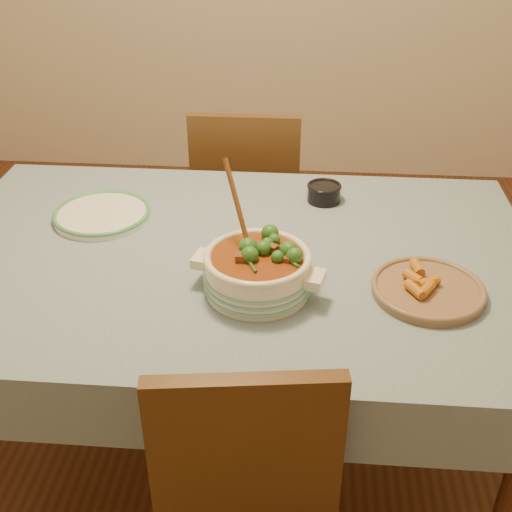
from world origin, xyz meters
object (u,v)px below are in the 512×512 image
(white_plate, at_px, (102,214))
(dining_table, at_px, (233,281))
(condiment_bowl, at_px, (324,192))
(fried_plate, at_px, (428,288))
(chair_far, at_px, (247,198))
(stew_casserole, at_px, (257,268))

(white_plate, bearing_deg, dining_table, -22.34)
(condiment_bowl, bearing_deg, fried_plate, -62.74)
(white_plate, xyz_separation_m, chair_far, (0.38, 0.67, -0.26))
(stew_casserole, xyz_separation_m, fried_plate, (0.42, 0.02, -0.05))
(fried_plate, distance_m, chair_far, 1.16)
(white_plate, height_order, fried_plate, fried_plate)
(fried_plate, xyz_separation_m, chair_far, (-0.55, 0.99, -0.27))
(dining_table, bearing_deg, fried_plate, -16.84)
(stew_casserole, relative_size, chair_far, 0.38)
(stew_casserole, distance_m, white_plate, 0.61)
(condiment_bowl, bearing_deg, white_plate, -165.76)
(dining_table, height_order, chair_far, chair_far)
(stew_casserole, xyz_separation_m, chair_far, (-0.12, 1.01, -0.32))
(condiment_bowl, height_order, fried_plate, condiment_bowl)
(white_plate, height_order, condiment_bowl, condiment_bowl)
(condiment_bowl, distance_m, chair_far, 0.64)
(stew_casserole, bearing_deg, chair_far, 96.84)
(dining_table, distance_m, chair_far, 0.85)
(stew_casserole, height_order, fried_plate, stew_casserole)
(dining_table, relative_size, fried_plate, 4.85)
(stew_casserole, distance_m, condiment_bowl, 0.54)
(chair_far, bearing_deg, condiment_bowl, 119.91)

